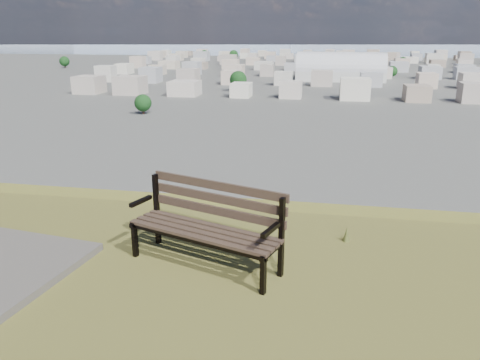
# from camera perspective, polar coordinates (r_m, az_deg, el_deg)

# --- Properties ---
(park_bench) EXTENTS (1.67, 1.00, 0.83)m
(park_bench) POSITION_cam_1_polar(r_m,az_deg,el_deg) (4.75, -3.87, -4.95)
(park_bench) COLOR #433326
(park_bench) RESTS_ON hilltop_mesa
(arena) EXTENTS (50.59, 22.49, 21.12)m
(arena) POSITION_cam_1_polar(r_m,az_deg,el_deg) (282.93, 12.15, 12.77)
(arena) COLOR silver
(arena) RESTS_ON ground
(city_blocks) EXTENTS (395.00, 361.00, 7.00)m
(city_blocks) POSITION_cam_1_polar(r_m,az_deg,el_deg) (396.99, 10.52, 13.96)
(city_blocks) COLOR beige
(city_blocks) RESTS_ON ground
(city_trees) EXTENTS (406.52, 387.20, 9.98)m
(city_trees) POSITION_cam_1_polar(r_m,az_deg,el_deg) (322.88, 5.59, 13.61)
(city_trees) COLOR #35211A
(city_trees) RESTS_ON ground
(bay_water) EXTENTS (2400.00, 700.00, 0.12)m
(bay_water) POSITION_cam_1_polar(r_m,az_deg,el_deg) (902.24, 10.79, 15.65)
(bay_water) COLOR #849AA8
(bay_water) RESTS_ON ground
(far_hills) EXTENTS (2050.00, 340.00, 60.00)m
(far_hills) POSITION_cam_1_polar(r_m,az_deg,el_deg) (1406.17, 8.34, 17.43)
(far_hills) COLOR #9FABC6
(far_hills) RESTS_ON ground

